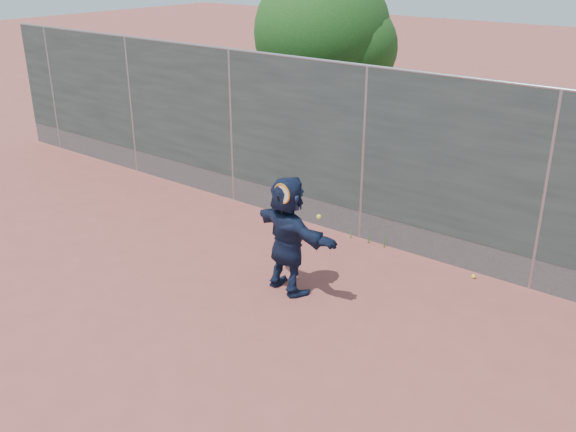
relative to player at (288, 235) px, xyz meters
The scene contains 7 objects.
ground 1.53m from the player, 96.86° to the right, with size 80.00×80.00×0.00m, color #9E4C42.
player is the anchor object (origin of this frame).
ball_ground 3.02m from the player, 44.63° to the left, with size 0.07×0.07×0.07m, color yellow.
fence 2.37m from the player, 93.77° to the left, with size 20.00×0.06×3.03m.
swing_action 0.70m from the player, 61.12° to the right, with size 0.75×0.17×0.51m.
tree_left 6.43m from the player, 119.42° to the left, with size 3.15×3.00×4.53m.
weed_clump 2.28m from the player, 86.12° to the left, with size 0.68×0.07×0.30m.
Camera 1 is at (5.34, -5.43, 4.73)m, focal length 40.00 mm.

